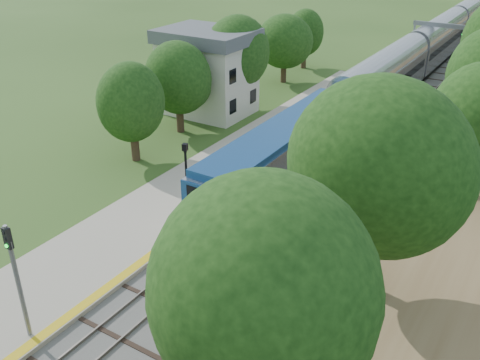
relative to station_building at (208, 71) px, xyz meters
The scene contains 10 objects.
trackbed 34.24m from the station_building, 61.93° to the left, with size 9.50×170.00×0.28m.
platform 16.99m from the station_building, 57.86° to the right, with size 6.40×68.00×0.38m, color #A69A86.
yellow_stripe 18.58m from the station_building, 50.24° to the right, with size 0.55×68.00×0.01m, color gold.
station_building is the anchor object (origin of this frame).
signal_gantry 29.94m from the station_building, 56.62° to the left, with size 8.40×0.38×6.20m.
trees_behind_platform 9.76m from the station_building, 73.13° to the right, with size 7.82×53.32×7.21m.
train 54.35m from the station_building, 75.07° to the left, with size 3.15×147.85×4.64m.
lamppost_far 20.61m from the station_building, 58.69° to the right, with size 0.48×0.48×4.85m.
signal_platform 32.14m from the station_building, 69.80° to the right, with size 0.34×0.27×5.81m.
signal_farside 21.02m from the station_building, 16.10° to the right, with size 0.35×0.27×6.30m.
Camera 1 is at (15.11, -10.89, 17.64)m, focal length 40.00 mm.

